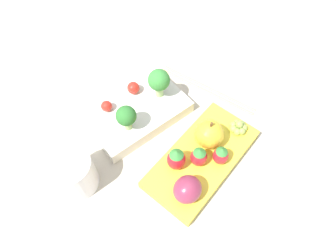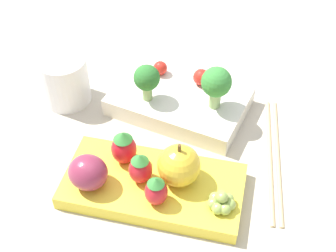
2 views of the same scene
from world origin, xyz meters
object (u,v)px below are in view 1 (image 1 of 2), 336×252
Objects in this scene: broccoli_floret_1 at (159,81)px; grape_cluster at (238,127)px; drinking_cup at (74,174)px; plum at (187,189)px; chopsticks_pair at (207,89)px; strawberry_0 at (200,156)px; bento_box_fruit at (202,158)px; bento_box_savoury at (137,111)px; strawberry_1 at (221,155)px; apple at (209,134)px; cherry_tomato_1 at (107,106)px; cherry_tomato_0 at (133,88)px; strawberry_2 at (176,159)px; broccoli_floret_0 at (126,117)px.

broccoli_floret_1 reaches higher than grape_cluster.
plum is at bearing -54.12° from drinking_cup.
grape_cluster is 0.12m from chopsticks_pair.
strawberry_0 is (-0.05, -0.14, -0.03)m from broccoli_floret_1.
plum reaches higher than bento_box_fruit.
bento_box_savoury is at bearing 159.44° from chopsticks_pair.
strawberry_1 is 0.07m from grape_cluster.
bento_box_savoury is at bearing 106.27° from apple.
strawberry_0 is 0.20× the size of chopsticks_pair.
bento_box_savoury is 0.07m from broccoli_floret_1.
bento_box_savoury is at bearing -39.18° from cherry_tomato_1.
cherry_tomato_1 is 0.48× the size of strawberry_0.
broccoli_floret_1 is at bearing -25.20° from cherry_tomato_1.
bento_box_savoury is 0.15m from chopsticks_pair.
broccoli_floret_1 is at bearing 154.45° from chopsticks_pair.
drinking_cup reaches higher than strawberry_1.
bento_box_savoury is at bearing 90.17° from strawberry_0.
bento_box_savoury is 0.19m from grape_cluster.
cherry_tomato_0 is 0.33× the size of drinking_cup.
strawberry_2 is at bearing -37.19° from drinking_cup.
broccoli_floret_0 is at bearing 112.61° from bento_box_fruit.
strawberry_0 is at bearing 23.84° from plum.
strawberry_2 is 0.23× the size of chopsticks_pair.
strawberry_2 is at bearing 166.71° from grape_cluster.
cherry_tomato_1 reaches higher than chopsticks_pair.
broccoli_floret_1 is at bearing 6.07° from drinking_cup.
strawberry_1 is at bearing -133.16° from chopsticks_pair.
strawberry_1 is at bearing -111.06° from apple.
drinking_cup is at bearing -168.81° from bento_box_savoury.
plum is 0.24m from chopsticks_pair.
plum is at bearing -173.64° from grape_cluster.
apple is 1.24× the size of strawberry_2.
bento_box_savoury is 3.33× the size of apple.
bento_box_fruit is 0.09m from grape_cluster.
bento_box_savoury reaches higher than bento_box_fruit.
bento_box_savoury is at bearing 98.38° from strawberry_1.
strawberry_0 reaches higher than strawberry_1.
plum is 0.18m from drinking_cup.
plum is at bearing -158.43° from bento_box_fruit.
broccoli_floret_0 reaches higher than plum.
apple reaches higher than bento_box_savoury.
cherry_tomato_0 reaches higher than bento_box_fruit.
drinking_cup is 0.33× the size of chopsticks_pair.
cherry_tomato_1 is 0.21m from chopsticks_pair.
strawberry_1 is at bearing -39.00° from strawberry_2.
cherry_tomato_0 is at bearing 87.54° from bento_box_fruit.
drinking_cup is (-0.11, 0.15, -0.00)m from plum.
chopsticks_pair is at bearing -20.56° from bento_box_savoury.
bento_box_savoury is 0.06m from cherry_tomato_1.
bento_box_savoury is 0.19m from plum.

